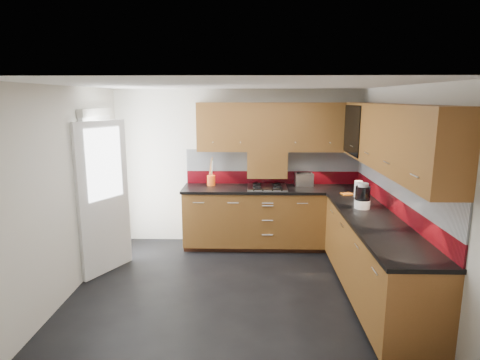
{
  "coord_description": "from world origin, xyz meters",
  "views": [
    {
      "loc": [
        0.2,
        -4.4,
        2.26
      ],
      "look_at": [
        0.07,
        0.65,
        1.23
      ],
      "focal_mm": 30.0,
      "sensor_mm": 36.0,
      "label": 1
    }
  ],
  "objects_px": {
    "utensil_pot": "(211,179)",
    "food_processor": "(363,197)",
    "toaster": "(304,179)",
    "gas_hob": "(267,187)"
  },
  "relations": [
    {
      "from": "utensil_pot",
      "to": "food_processor",
      "type": "xyz_separation_m",
      "value": [
        1.97,
        -1.26,
        0.04
      ]
    },
    {
      "from": "utensil_pot",
      "to": "toaster",
      "type": "relative_size",
      "value": 1.59
    },
    {
      "from": "food_processor",
      "to": "toaster",
      "type": "bearing_deg",
      "value": 113.05
    },
    {
      "from": "gas_hob",
      "to": "food_processor",
      "type": "bearing_deg",
      "value": -44.46
    },
    {
      "from": "gas_hob",
      "to": "food_processor",
      "type": "relative_size",
      "value": 1.87
    },
    {
      "from": "food_processor",
      "to": "gas_hob",
      "type": "bearing_deg",
      "value": 135.54
    },
    {
      "from": "gas_hob",
      "to": "food_processor",
      "type": "distance_m",
      "value": 1.57
    },
    {
      "from": "gas_hob",
      "to": "toaster",
      "type": "height_order",
      "value": "toaster"
    },
    {
      "from": "gas_hob",
      "to": "food_processor",
      "type": "height_order",
      "value": "food_processor"
    },
    {
      "from": "gas_hob",
      "to": "utensil_pot",
      "type": "xyz_separation_m",
      "value": [
        -0.86,
        0.16,
        0.08
      ]
    }
  ]
}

